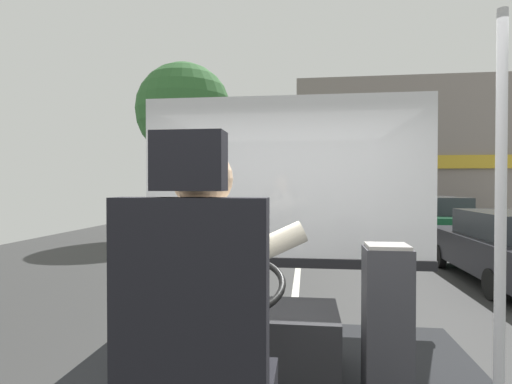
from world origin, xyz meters
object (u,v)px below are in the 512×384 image
object	(u,v)px
driver_seat	(199,367)
parked_car_white	(401,210)
bus_driver	(208,297)
handrail_pole	(500,238)
fare_box	(387,320)
steering_console	(250,337)
parked_car_green	(430,219)

from	to	relation	value
driver_seat	parked_car_white	bearing A→B (deg)	75.28
bus_driver	handrail_pole	size ratio (longest dim) A/B	0.43
handrail_pole	fare_box	xyz separation A→B (m)	(-0.36, 0.53, -0.53)
steering_console	driver_seat	bearing A→B (deg)	-90.00
fare_box	handrail_pole	bearing A→B (deg)	-55.84
bus_driver	parked_car_green	distance (m)	12.38
bus_driver	parked_car_white	bearing A→B (deg)	75.18
bus_driver	fare_box	world-z (taller)	bus_driver
steering_console	bus_driver	bearing A→B (deg)	-90.00
handrail_pole	parked_car_white	bearing A→B (deg)	78.73
handrail_pole	parked_car_green	size ratio (longest dim) A/B	0.44
handrail_pole	parked_car_white	world-z (taller)	handrail_pole
steering_console	parked_car_white	distance (m)	16.06
parked_car_green	fare_box	bearing A→B (deg)	-107.34
steering_console	parked_car_green	distance (m)	11.34
parked_car_green	parked_car_white	xyz separation A→B (m)	(0.23, 4.90, 0.01)
bus_driver	parked_car_green	bearing A→B (deg)	70.37
bus_driver	steering_console	bearing A→B (deg)	90.00
steering_console	handrail_pole	world-z (taller)	handrail_pole
driver_seat	steering_console	xyz separation A→B (m)	(-0.00, 1.21, -0.36)
bus_driver	parked_car_white	xyz separation A→B (m)	(4.38, 16.55, -0.65)
steering_console	parked_car_white	world-z (taller)	parked_car_white
driver_seat	fare_box	xyz separation A→B (m)	(0.80, 1.03, -0.16)
steering_console	parked_car_green	size ratio (longest dim) A/B	0.25
steering_console	parked_car_white	bearing A→B (deg)	74.18
handrail_pole	steering_console	bearing A→B (deg)	148.64
parked_car_white	handrail_pole	bearing A→B (deg)	-101.27
bus_driver	handrail_pole	distance (m)	1.23
bus_driver	fare_box	size ratio (longest dim) A/B	0.97
bus_driver	fare_box	xyz separation A→B (m)	(0.80, 0.91, -0.35)
bus_driver	steering_console	size ratio (longest dim) A/B	0.75
driver_seat	steering_console	bearing A→B (deg)	90.00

